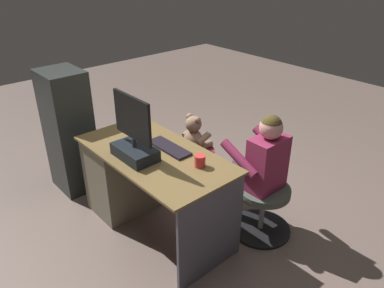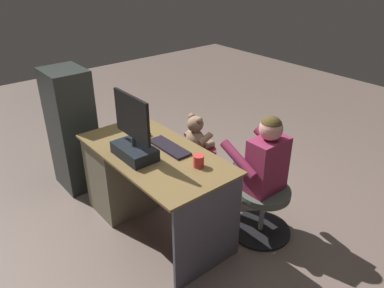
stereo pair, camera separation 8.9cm
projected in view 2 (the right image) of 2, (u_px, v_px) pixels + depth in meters
The scene contains 12 objects.
ground_plane at pixel (186, 212), 3.55m from camera, with size 10.00×10.00×0.00m, color #6E5B53.
desk at pixel (133, 171), 3.43m from camera, with size 1.38×0.71×0.76m.
monitor at pixel (134, 140), 2.88m from camera, with size 0.44×0.22×0.51m.
keyboard at pixel (169, 147), 3.07m from camera, with size 0.42×0.14×0.02m, color black.
computer_mouse at pixel (146, 135), 3.26m from camera, with size 0.06×0.10×0.04m, color #292B26.
cup at pixel (199, 161), 2.80m from camera, with size 0.08×0.08×0.09m, color red.
tv_remote at pixel (133, 138), 3.22m from camera, with size 0.04×0.15×0.02m, color black.
office_chair_teddy at pixel (195, 166), 3.80m from camera, with size 0.53×0.53×0.44m.
teddy_bear at pixel (196, 135), 3.64m from camera, with size 0.27×0.27×0.37m.
visitor_chair at pixel (263, 207), 3.19m from camera, with size 0.52×0.52×0.44m.
person at pixel (258, 164), 3.08m from camera, with size 0.56×0.47×1.10m.
equipment_rack at pixel (72, 130), 3.71m from camera, with size 0.44×0.36×1.23m, color #272B29.
Camera 2 is at (-2.23, 1.77, 2.21)m, focal length 35.18 mm.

